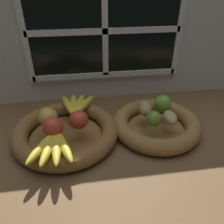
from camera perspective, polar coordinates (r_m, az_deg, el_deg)
ground_plane at (r=87.10cm, az=0.72°, el=-5.92°), size 140.00×90.00×3.00cm
back_wall at (r=100.95cm, az=-1.91°, el=18.24°), size 140.00×4.60×55.00cm
fruit_bowl_left at (r=83.55cm, az=-11.56°, el=-4.98°), size 37.72×37.72×5.73cm
fruit_bowl_right at (r=87.37cm, az=11.02°, el=-3.05°), size 32.88×32.88×5.73cm
apple_red_front at (r=75.94cm, az=-14.64°, el=-3.68°), size 6.72×6.72×6.72cm
apple_red_right at (r=77.94cm, az=-8.36°, el=-1.94°), size 6.50×6.50×6.50cm
apple_golden_left at (r=81.51cm, az=-15.78°, el=-1.15°), size 6.73×6.73×6.73cm
banana_bunch_front at (r=71.48cm, az=-14.61°, el=-8.27°), size 15.03×17.70×2.78cm
banana_bunch_back at (r=90.10cm, az=-9.04°, el=1.71°), size 14.77×16.74×2.81cm
potato_oblong at (r=85.72cm, az=8.26°, el=0.86°), size 5.97×8.53×4.83cm
potato_small at (r=83.06cm, az=14.42°, el=-1.37°), size 4.89×7.61×4.00cm
lime_near at (r=79.98cm, az=10.43°, el=-1.61°), size 5.48×5.48×5.48cm
lime_far at (r=88.43cm, az=12.65°, el=2.08°), size 6.59×6.59×6.59cm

